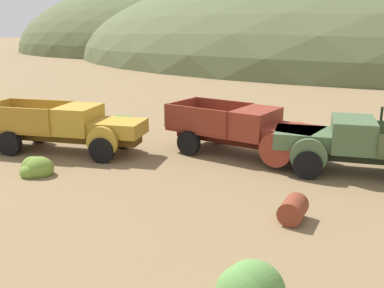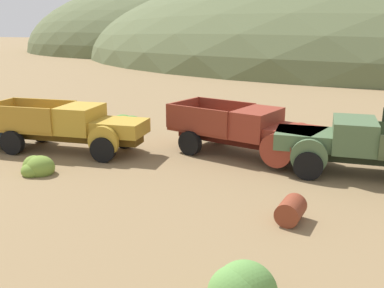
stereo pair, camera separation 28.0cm
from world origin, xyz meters
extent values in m
ellipsoid|color=#56603D|center=(-18.65, 78.04, 0.00)|extent=(70.31, 56.67, 27.96)
ellipsoid|color=#56603D|center=(16.98, 75.14, 0.00)|extent=(102.05, 89.62, 29.60)
cube|color=#593D12|center=(2.24, 7.14, 0.66)|extent=(6.15, 1.52, 0.36)
cube|color=#B28928|center=(4.47, 7.37, 1.11)|extent=(2.08, 1.79, 0.55)
cube|color=#B7B2A8|center=(5.37, 7.46, 1.09)|extent=(0.19, 1.10, 0.44)
cylinder|color=#B28928|center=(4.31, 6.39, 0.76)|extent=(1.21, 0.30, 1.20)
cylinder|color=#B28928|center=(4.12, 8.28, 0.76)|extent=(1.21, 0.30, 1.20)
cube|color=#B28928|center=(2.82, 7.20, 1.36)|extent=(1.59, 1.97, 1.05)
cube|color=black|center=(3.45, 7.26, 1.57)|extent=(0.21, 1.56, 0.59)
cube|color=#A47826|center=(0.58, 6.97, 0.90)|extent=(3.26, 2.22, 0.12)
cube|color=#A47826|center=(0.68, 6.01, 1.43)|extent=(3.07, 0.41, 0.95)
cube|color=#A47826|center=(0.49, 7.92, 1.43)|extent=(3.07, 0.41, 0.95)
cylinder|color=black|center=(4.32, 6.34, 0.48)|extent=(0.98, 0.38, 0.96)
cylinder|color=black|center=(4.12, 8.33, 0.48)|extent=(0.98, 0.38, 0.96)
cylinder|color=black|center=(0.43, 5.95, 0.48)|extent=(0.98, 0.38, 0.96)
cylinder|color=black|center=(0.23, 7.94, 0.48)|extent=(0.98, 0.38, 0.96)
cube|color=#42140D|center=(9.00, 9.01, 0.66)|extent=(5.72, 2.43, 0.36)
cube|color=maroon|center=(11.02, 8.47, 1.11)|extent=(2.19, 2.19, 0.55)
cube|color=#B7B2A8|center=(11.82, 8.26, 1.09)|extent=(0.39, 1.21, 0.44)
cylinder|color=maroon|center=(10.51, 7.50, 0.76)|extent=(1.21, 0.48, 1.20)
cylinder|color=maroon|center=(11.06, 9.56, 0.76)|extent=(1.21, 0.48, 1.20)
cube|color=maroon|center=(9.52, 8.87, 1.36)|extent=(1.80, 2.33, 1.05)
cube|color=black|center=(10.09, 8.72, 1.57)|extent=(0.50, 1.70, 0.59)
cube|color=maroon|center=(7.51, 9.41, 0.90)|extent=(3.31, 2.82, 0.12)
cube|color=maroon|center=(7.23, 8.36, 1.43)|extent=(2.78, 0.83, 0.95)
cube|color=maroon|center=(7.79, 10.45, 1.43)|extent=(2.78, 0.83, 0.95)
cube|color=maroon|center=(6.19, 9.76, 1.43)|extent=(0.65, 2.11, 0.95)
cylinder|color=black|center=(11.07, 9.62, 0.48)|extent=(1.00, 0.52, 0.96)
cylinder|color=black|center=(6.99, 8.38, 0.48)|extent=(1.00, 0.52, 0.96)
cylinder|color=black|center=(7.57, 10.55, 0.48)|extent=(1.00, 0.52, 0.96)
cube|color=#232B1B|center=(13.53, 8.35, 0.66)|extent=(6.05, 1.42, 0.36)
cube|color=#47603D|center=(11.33, 8.20, 1.11)|extent=(2.01, 1.92, 0.55)
cube|color=#B7B2A8|center=(10.45, 8.13, 1.09)|extent=(0.17, 1.23, 0.44)
cylinder|color=#47603D|center=(11.51, 9.27, 0.76)|extent=(1.21, 0.26, 1.20)
cylinder|color=#47603D|center=(11.66, 7.15, 0.76)|extent=(1.21, 0.26, 1.20)
cube|color=#47603D|center=(12.97, 8.31, 1.36)|extent=(1.53, 2.15, 1.05)
cube|color=black|center=(12.34, 8.27, 1.57)|extent=(0.17, 1.75, 0.59)
cube|color=#232B1B|center=(13.89, 9.45, 1.91)|extent=(0.09, 0.09, 0.50)
cylinder|color=black|center=(11.50, 9.33, 0.48)|extent=(0.98, 0.35, 0.96)
cylinder|color=black|center=(11.66, 7.10, 0.48)|extent=(0.98, 0.35, 0.96)
cylinder|color=brown|center=(11.62, 3.63, 0.32)|extent=(0.74, 0.97, 0.64)
ellipsoid|color=#4C8438|center=(-3.84, 11.79, 0.25)|extent=(0.84, 0.76, 0.91)
ellipsoid|color=#4C8438|center=(-3.69, 12.06, 0.21)|extent=(0.96, 0.87, 0.75)
ellipsoid|color=#4C8438|center=(2.41, 11.17, 0.27)|extent=(1.26, 1.13, 0.98)
ellipsoid|color=#4C8438|center=(2.85, 11.24, 0.26)|extent=(1.13, 1.02, 0.93)
ellipsoid|color=#4C8438|center=(2.36, 11.30, 0.22)|extent=(0.95, 0.86, 0.81)
ellipsoid|color=olive|center=(2.84, 4.19, 0.15)|extent=(0.76, 0.68, 0.55)
ellipsoid|color=olive|center=(3.01, 4.42, 0.22)|extent=(1.02, 0.92, 0.82)
ellipsoid|color=olive|center=(2.75, 4.43, 0.22)|extent=(0.81, 0.73, 0.79)
camera|label=1|loc=(12.69, -7.09, 4.92)|focal=40.81mm
camera|label=2|loc=(12.95, -7.00, 4.92)|focal=40.81mm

